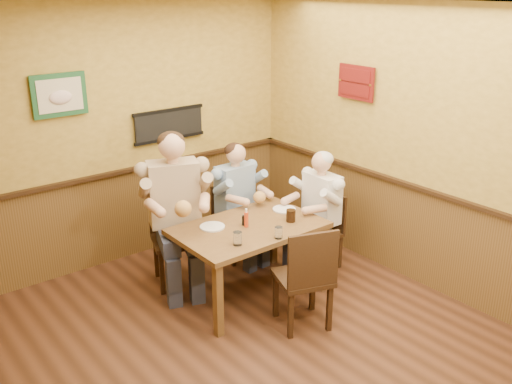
# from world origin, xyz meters

# --- Properties ---
(room) EXTENTS (5.02, 5.03, 2.81)m
(room) POSITION_xyz_m (0.14, 0.17, 1.69)
(room) COLOR #351D10
(room) RESTS_ON ground
(dining_table) EXTENTS (1.40, 0.90, 0.75)m
(dining_table) POSITION_xyz_m (0.94, 0.94, 0.66)
(dining_table) COLOR brown
(dining_table) RESTS_ON ground
(chair_back_left) EXTENTS (0.60, 0.60, 1.02)m
(chair_back_left) POSITION_xyz_m (0.51, 1.60, 0.51)
(chair_back_left) COLOR #332010
(chair_back_left) RESTS_ON ground
(chair_back_right) EXTENTS (0.41, 0.41, 0.84)m
(chair_back_right) POSITION_xyz_m (1.33, 1.70, 0.42)
(chair_back_right) COLOR #332010
(chair_back_right) RESTS_ON ground
(chair_right_end) EXTENTS (0.39, 0.39, 0.83)m
(chair_right_end) POSITION_xyz_m (1.91, 0.94, 0.41)
(chair_right_end) COLOR #332010
(chair_right_end) RESTS_ON ground
(chair_near_side) EXTENTS (0.59, 0.59, 0.99)m
(chair_near_side) POSITION_xyz_m (1.01, 0.24, 0.50)
(chair_near_side) COLOR #332010
(chair_near_side) RESTS_ON ground
(diner_tan_shirt) EXTENTS (0.86, 0.86, 1.45)m
(diner_tan_shirt) POSITION_xyz_m (0.51, 1.60, 0.73)
(diner_tan_shirt) COLOR tan
(diner_tan_shirt) RESTS_ON ground
(diner_blue_polo) EXTENTS (0.58, 0.58, 1.21)m
(diner_blue_polo) POSITION_xyz_m (1.33, 1.70, 0.60)
(diner_blue_polo) COLOR #7B97B9
(diner_blue_polo) RESTS_ON ground
(diner_white_elder) EXTENTS (0.55, 0.55, 1.18)m
(diner_white_elder) POSITION_xyz_m (1.91, 0.94, 0.59)
(diner_white_elder) COLOR silver
(diner_white_elder) RESTS_ON ground
(water_glass_left) EXTENTS (0.11, 0.11, 0.12)m
(water_glass_left) POSITION_xyz_m (0.61, 0.68, 0.81)
(water_glass_left) COLOR white
(water_glass_left) RESTS_ON dining_table
(water_glass_mid) EXTENTS (0.09, 0.09, 0.11)m
(water_glass_mid) POSITION_xyz_m (0.98, 0.56, 0.81)
(water_glass_mid) COLOR white
(water_glass_mid) RESTS_ON dining_table
(cola_tumbler) EXTENTS (0.09, 0.09, 0.12)m
(cola_tumbler) POSITION_xyz_m (1.33, 0.78, 0.81)
(cola_tumbler) COLOR black
(cola_tumbler) RESTS_ON dining_table
(hot_sauce_bottle) EXTENTS (0.04, 0.04, 0.17)m
(hot_sauce_bottle) POSITION_xyz_m (0.91, 0.94, 0.83)
(hot_sauce_bottle) COLOR #C73D15
(hot_sauce_bottle) RESTS_ON dining_table
(salt_shaker) EXTENTS (0.04, 0.04, 0.09)m
(salt_shaker) POSITION_xyz_m (0.93, 1.01, 0.80)
(salt_shaker) COLOR white
(salt_shaker) RESTS_ON dining_table
(pepper_shaker) EXTENTS (0.05, 0.05, 0.10)m
(pepper_shaker) POSITION_xyz_m (0.92, 0.99, 0.80)
(pepper_shaker) COLOR black
(pepper_shaker) RESTS_ON dining_table
(plate_far_left) EXTENTS (0.29, 0.29, 0.02)m
(plate_far_left) POSITION_xyz_m (0.64, 1.13, 0.76)
(plate_far_left) COLOR white
(plate_far_left) RESTS_ON dining_table
(plate_far_right) EXTENTS (0.30, 0.30, 0.02)m
(plate_far_right) POSITION_xyz_m (1.47, 1.04, 0.76)
(plate_far_right) COLOR white
(plate_far_right) RESTS_ON dining_table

